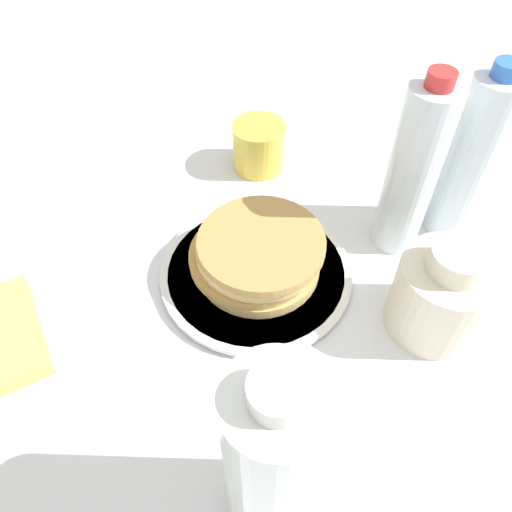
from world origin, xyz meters
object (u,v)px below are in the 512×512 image
at_px(water_bottle_near, 412,172).
at_px(plate, 256,272).
at_px(juice_glass, 259,146).
at_px(cream_jug, 441,294).
at_px(water_bottle_far, 269,461).
at_px(water_bottle_mid, 471,159).
at_px(pancake_stack, 257,254).

bearing_deg(water_bottle_near, plate, 110.66).
distance_m(juice_glass, water_bottle_near, 0.26).
bearing_deg(cream_jug, water_bottle_near, 9.82).
bearing_deg(water_bottle_far, water_bottle_mid, -33.63).
bearing_deg(water_bottle_far, cream_jug, -42.98).
xyz_separation_m(plate, water_bottle_near, (0.07, -0.19, 0.11)).
distance_m(juice_glass, cream_jug, 0.36).
height_order(water_bottle_near, water_bottle_mid, water_bottle_near).
bearing_deg(plate, water_bottle_far, -176.50).
relative_size(plate, water_bottle_mid, 1.01).
height_order(juice_glass, cream_jug, cream_jug).
xyz_separation_m(water_bottle_mid, water_bottle_far, (-0.38, 0.25, 0.00)).
bearing_deg(water_bottle_far, water_bottle_near, -26.40).
distance_m(cream_jug, water_bottle_mid, 0.19).
height_order(juice_glass, water_bottle_mid, water_bottle_mid).
height_order(pancake_stack, cream_jug, cream_jug).
height_order(plate, juice_glass, juice_glass).
bearing_deg(pancake_stack, juice_glass, 0.81).
xyz_separation_m(water_bottle_near, water_bottle_far, (-0.35, 0.17, -0.00)).
relative_size(juice_glass, cream_jug, 0.62).
bearing_deg(juice_glass, water_bottle_near, -129.02).
distance_m(water_bottle_near, water_bottle_mid, 0.09).
xyz_separation_m(pancake_stack, juice_glass, (0.22, 0.00, -0.00)).
relative_size(plate, juice_glass, 3.07).
distance_m(plate, water_bottle_far, 0.30).
bearing_deg(cream_jug, plate, 72.91).
height_order(plate, pancake_stack, pancake_stack).
relative_size(plate, pancake_stack, 1.46).
bearing_deg(water_bottle_mid, cream_jug, 161.63).
height_order(plate, water_bottle_mid, water_bottle_mid).
bearing_deg(water_bottle_mid, plate, 110.95).
relative_size(pancake_stack, cream_jug, 1.31).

